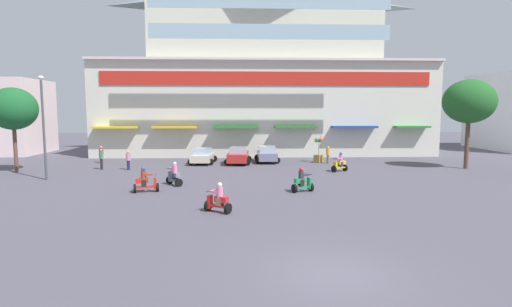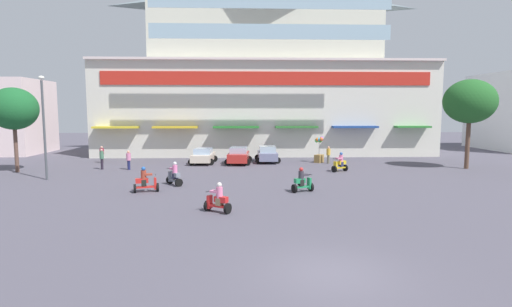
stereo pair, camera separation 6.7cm
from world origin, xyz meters
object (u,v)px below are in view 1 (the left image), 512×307
object	(u,v)px
balloon_vendor_cart	(319,150)
scooter_rider_5	(340,164)
streetlamp_near	(43,120)
pedestrian_1	(101,154)
plaza_tree_1	(469,102)
parked_car_0	(203,156)
scooter_rider_4	(218,200)
scooter_rider_1	(146,182)
scooter_rider_0	(174,175)
plaza_tree_0	(13,109)
pedestrian_3	(101,158)
pedestrian_0	(128,159)
scooter_rider_2	(302,182)
parked_car_1	(238,155)
pedestrian_2	(328,154)
parked_car_2	(267,154)

from	to	relation	value
balloon_vendor_cart	scooter_rider_5	bearing A→B (deg)	-83.89
streetlamp_near	pedestrian_1	bearing A→B (deg)	85.02
plaza_tree_1	parked_car_0	xyz separation A→B (m)	(-22.66, 4.19, -4.93)
scooter_rider_4	pedestrian_1	size ratio (longest dim) A/B	0.94
scooter_rider_1	scooter_rider_0	bearing A→B (deg)	58.38
plaza_tree_0	scooter_rider_1	size ratio (longest dim) A/B	4.29
pedestrian_3	streetlamp_near	world-z (taller)	streetlamp_near
scooter_rider_1	pedestrian_0	distance (m)	10.00
scooter_rider_2	pedestrian_1	distance (m)	21.98
parked_car_0	pedestrian_3	xyz separation A→B (m)	(-8.14, -3.46, 0.27)
scooter_rider_1	scooter_rider_5	size ratio (longest dim) A/B	0.99
scooter_rider_2	scooter_rider_1	bearing A→B (deg)	178.09
plaza_tree_0	parked_car_0	world-z (taller)	plaza_tree_0
parked_car_1	scooter_rider_4	world-z (taller)	parked_car_1
streetlamp_near	scooter_rider_2	bearing A→B (deg)	-15.88
parked_car_0	pedestrian_2	xyz separation A→B (m)	(11.65, -0.44, 0.18)
scooter_rider_2	scooter_rider_5	world-z (taller)	scooter_rider_5
scooter_rider_2	pedestrian_2	bearing A→B (deg)	71.12
scooter_rider_1	scooter_rider_2	world-z (taller)	scooter_rider_1
pedestrian_0	streetlamp_near	distance (m)	7.29
plaza_tree_0	pedestrian_1	size ratio (longest dim) A/B	4.24
scooter_rider_2	scooter_rider_4	bearing A→B (deg)	-135.91
scooter_rider_0	pedestrian_1	xyz separation A→B (m)	(-8.67, 11.63, 0.24)
parked_car_2	pedestrian_2	world-z (taller)	pedestrian_2
balloon_vendor_cart	scooter_rider_1	bearing A→B (deg)	-134.64
scooter_rider_1	scooter_rider_5	xyz separation A→B (m)	(13.78, 7.64, 0.01)
pedestrian_1	pedestrian_0	bearing A→B (deg)	-50.42
scooter_rider_2	balloon_vendor_cart	distance (m)	14.15
parked_car_0	scooter_rider_5	bearing A→B (deg)	-25.27
scooter_rider_0	balloon_vendor_cart	bearing A→B (deg)	43.28
scooter_rider_0	balloon_vendor_cart	distance (m)	16.23
parked_car_0	scooter_rider_2	distance (m)	15.22
scooter_rider_0	plaza_tree_1	bearing A→B (deg)	15.78
parked_car_1	pedestrian_1	xyz separation A→B (m)	(-12.87, 1.06, 0.12)
pedestrian_1	pedestrian_3	world-z (taller)	pedestrian_3
scooter_rider_5	streetlamp_near	distance (m)	22.37
plaza_tree_0	pedestrian_0	world-z (taller)	plaza_tree_0
parked_car_0	scooter_rider_0	size ratio (longest dim) A/B	2.60
scooter_rider_5	pedestrian_1	size ratio (longest dim) A/B	0.99
scooter_rider_0	pedestrian_2	bearing A→B (deg)	39.67
plaza_tree_1	pedestrian_0	world-z (taller)	plaza_tree_1
plaza_tree_1	parked_car_0	size ratio (longest dim) A/B	1.83
scooter_rider_0	streetlamp_near	world-z (taller)	streetlamp_near
pedestrian_2	streetlamp_near	bearing A→B (deg)	-160.16
scooter_rider_1	scooter_rider_4	size ratio (longest dim) A/B	1.05
streetlamp_near	pedestrian_2	bearing A→B (deg)	19.84
parked_car_0	plaza_tree_1	bearing A→B (deg)	-10.49
parked_car_1	scooter_rider_4	xyz separation A→B (m)	(-0.92, -17.80, -0.16)
scooter_rider_4	pedestrian_1	distance (m)	22.33
plaza_tree_1	scooter_rider_0	xyz separation A→B (m)	(-23.56, -6.66, -5.00)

